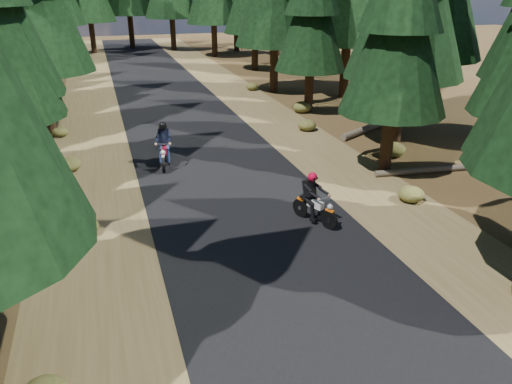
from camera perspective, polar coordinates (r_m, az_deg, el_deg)
The scene contains 9 objects.
ground at distance 13.50m, azimuth 1.92°, elevation -6.69°, with size 120.00×120.00×0.00m, color #413017.
road at distance 17.82m, azimuth -3.37°, elevation 0.95°, with size 6.00×100.00×0.01m, color black.
shoulder_l at distance 17.40m, azimuth -18.21°, elevation -0.80°, with size 3.20×100.00×0.01m, color brown.
shoulder_r at distance 19.37m, azimuth 9.95°, elevation 2.46°, with size 3.20×100.00×0.01m, color brown.
log_near at distance 25.49m, azimuth 13.73°, elevation 7.51°, with size 0.32×0.32×6.12m, color #4C4233.
log_far at distance 19.76m, azimuth 18.53°, elevation 2.37°, with size 0.24×0.24×3.83m, color #4C4233.
understory_shrubs at distance 20.07m, azimuth -0.11°, elevation 4.34°, with size 15.87×29.06×0.60m.
rider_lead at distance 14.85m, azimuth 6.74°, elevation -1.68°, with size 1.20×1.80×1.55m.
rider_follow at distance 19.59m, azimuth -10.43°, elevation 4.47°, with size 0.96×2.03×1.74m.
Camera 1 is at (-3.94, -11.05, 6.68)m, focal length 35.00 mm.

